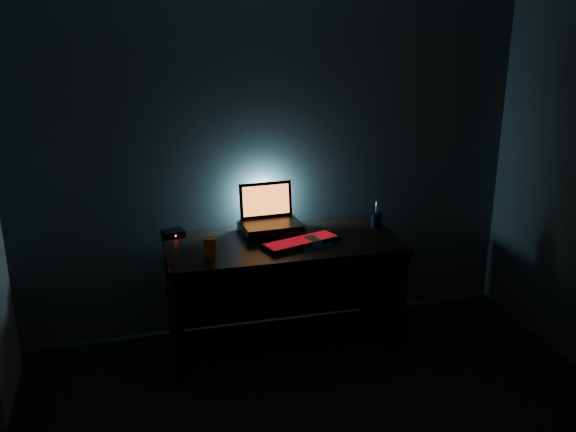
{
  "coord_description": "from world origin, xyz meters",
  "views": [
    {
      "loc": [
        -0.92,
        -2.13,
        2.21
      ],
      "look_at": [
        0.02,
        1.57,
        0.93
      ],
      "focal_mm": 40.0,
      "sensor_mm": 36.0,
      "label": 1
    }
  ],
  "objects_px": {
    "mouse": "(313,241)",
    "juice_glass": "(210,248)",
    "keyboard": "(301,242)",
    "router": "(173,233)",
    "pen_cup": "(376,220)",
    "laptop": "(269,214)"
  },
  "relations": [
    {
      "from": "mouse",
      "to": "pen_cup",
      "type": "bearing_deg",
      "value": 7.49
    },
    {
      "from": "pen_cup",
      "to": "mouse",
      "type": "bearing_deg",
      "value": -159.2
    },
    {
      "from": "keyboard",
      "to": "juice_glass",
      "type": "distance_m",
      "value": 0.6
    },
    {
      "from": "mouse",
      "to": "router",
      "type": "relative_size",
      "value": 0.74
    },
    {
      "from": "pen_cup",
      "to": "router",
      "type": "height_order",
      "value": "pen_cup"
    },
    {
      "from": "juice_glass",
      "to": "router",
      "type": "height_order",
      "value": "juice_glass"
    },
    {
      "from": "laptop",
      "to": "pen_cup",
      "type": "relative_size",
      "value": 3.79
    },
    {
      "from": "keyboard",
      "to": "laptop",
      "type": "bearing_deg",
      "value": 97.99
    },
    {
      "from": "mouse",
      "to": "juice_glass",
      "type": "relative_size",
      "value": 0.89
    },
    {
      "from": "keyboard",
      "to": "pen_cup",
      "type": "height_order",
      "value": "pen_cup"
    },
    {
      "from": "mouse",
      "to": "juice_glass",
      "type": "xyz_separation_m",
      "value": [
        -0.66,
        -0.07,
        0.04
      ]
    },
    {
      "from": "keyboard",
      "to": "mouse",
      "type": "bearing_deg",
      "value": -25.83
    },
    {
      "from": "laptop",
      "to": "router",
      "type": "bearing_deg",
      "value": 171.45
    },
    {
      "from": "laptop",
      "to": "juice_glass",
      "type": "distance_m",
      "value": 0.58
    },
    {
      "from": "keyboard",
      "to": "pen_cup",
      "type": "distance_m",
      "value": 0.61
    },
    {
      "from": "keyboard",
      "to": "router",
      "type": "relative_size",
      "value": 3.45
    },
    {
      "from": "keyboard",
      "to": "router",
      "type": "bearing_deg",
      "value": 137.61
    },
    {
      "from": "pen_cup",
      "to": "juice_glass",
      "type": "relative_size",
      "value": 0.82
    },
    {
      "from": "mouse",
      "to": "juice_glass",
      "type": "bearing_deg",
      "value": 172.98
    },
    {
      "from": "keyboard",
      "to": "juice_glass",
      "type": "bearing_deg",
      "value": 169.55
    },
    {
      "from": "laptop",
      "to": "router",
      "type": "relative_size",
      "value": 2.58
    },
    {
      "from": "mouse",
      "to": "juice_glass",
      "type": "height_order",
      "value": "juice_glass"
    }
  ]
}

